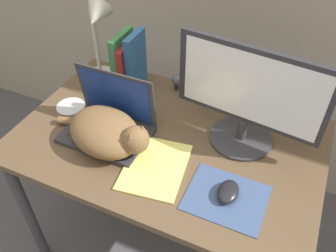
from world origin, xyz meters
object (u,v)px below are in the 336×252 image
object	(u,v)px
cat	(107,132)
cd_disc	(71,106)
laptop	(109,123)
notepad	(155,167)
webcam	(177,81)
external_monitor	(248,96)
desk_lamp	(97,29)
computer_mouse	(228,192)
book_row	(129,62)

from	to	relation	value
cat	cd_disc	xyz separation A→B (m)	(-0.27, 0.13, -0.07)
laptop	cd_disc	size ratio (longest dim) A/B	2.69
notepad	webcam	xyz separation A→B (m)	(-0.12, 0.46, 0.04)
laptop	cat	distance (m)	0.08
cat	webcam	distance (m)	0.44
notepad	external_monitor	bearing A→B (deg)	48.30
notepad	cd_disc	size ratio (longest dim) A/B	2.47
external_monitor	notepad	size ratio (longest dim) A/B	1.80
desk_lamp	computer_mouse	bearing A→B (deg)	-28.77
laptop	cat	world-z (taller)	laptop
notepad	cd_disc	world-z (taller)	notepad
laptop	computer_mouse	bearing A→B (deg)	-11.90
laptop	external_monitor	distance (m)	0.53
laptop	cd_disc	world-z (taller)	laptop
cat	book_row	xyz separation A→B (m)	(-0.12, 0.38, 0.05)
cat	book_row	size ratio (longest dim) A/B	1.66
external_monitor	cd_disc	world-z (taller)	external_monitor
book_row	webcam	bearing A→B (deg)	13.09
computer_mouse	notepad	xyz separation A→B (m)	(-0.27, 0.01, -0.02)
book_row	cd_disc	world-z (taller)	book_row
external_monitor	cd_disc	size ratio (longest dim) A/B	4.44
book_row	webcam	distance (m)	0.22
laptop	desk_lamp	bearing A→B (deg)	125.86
laptop	cat	xyz separation A→B (m)	(0.04, -0.07, 0.02)
notepad	cat	bearing A→B (deg)	171.98
laptop	notepad	size ratio (longest dim) A/B	1.09
desk_lamp	notepad	bearing A→B (deg)	-40.41
computer_mouse	desk_lamp	xyz separation A→B (m)	(-0.71, 0.39, 0.24)
book_row	cd_disc	bearing A→B (deg)	-121.51
webcam	desk_lamp	bearing A→B (deg)	-166.53
cat	webcam	size ratio (longest dim) A/B	5.75
book_row	cd_disc	xyz separation A→B (m)	(-0.15, -0.25, -0.12)
webcam	cat	bearing A→B (deg)	-101.75
computer_mouse	webcam	world-z (taller)	webcam
computer_mouse	notepad	bearing A→B (deg)	177.40
computer_mouse	notepad	distance (m)	0.27
notepad	webcam	world-z (taller)	webcam
cat	book_row	world-z (taller)	book_row
computer_mouse	laptop	bearing A→B (deg)	168.10
cat	laptop	bearing A→B (deg)	118.09
computer_mouse	desk_lamp	distance (m)	0.85
book_row	computer_mouse	bearing A→B (deg)	-35.58
cd_disc	book_row	bearing A→B (deg)	58.49
cat	computer_mouse	bearing A→B (deg)	-4.96
cat	external_monitor	bearing A→B (deg)	28.05
laptop	external_monitor	world-z (taller)	external_monitor
book_row	notepad	distance (m)	0.53
cat	computer_mouse	distance (m)	0.48
book_row	laptop	bearing A→B (deg)	-75.27
book_row	webcam	world-z (taller)	book_row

